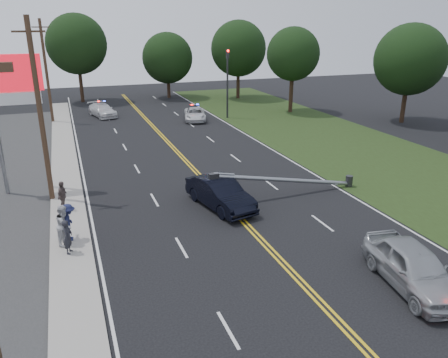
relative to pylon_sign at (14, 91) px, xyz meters
name	(u,v)px	position (x,y,z in m)	size (l,w,h in m)	color
ground	(297,278)	(10.50, -14.00, -6.00)	(120.00, 120.00, 0.00)	black
sidewalk	(68,210)	(2.10, -4.00, -5.94)	(1.80, 70.00, 0.12)	#9A958B
grass_verge	(396,168)	(24.00, -4.00, -5.99)	(12.00, 80.00, 0.01)	black
centerline_yellow	(215,192)	(10.50, -4.00, -5.99)	(0.36, 80.00, 0.00)	gold
pylon_sign	(14,91)	(0.00, 0.00, 0.00)	(3.20, 0.35, 8.00)	gray
traffic_signal	(227,78)	(18.80, 16.00, -1.79)	(0.28, 0.41, 7.05)	#2D2D30
fallen_streetlight	(294,180)	(14.69, -6.00, -5.08)	(9.36, 0.44, 1.91)	#2D2D30
utility_pole_mid	(40,112)	(1.30, -2.00, -0.91)	(1.60, 0.28, 10.00)	#382619
utility_pole_far	(46,71)	(1.30, 20.00, -0.91)	(1.60, 0.28, 10.00)	#382619
tree_6	(77,44)	(4.88, 31.74, 1.09)	(7.33, 7.33, 10.76)	black
tree_7	(167,58)	(16.05, 31.19, -0.81)	(6.59, 6.59, 8.49)	black
tree_8	(238,49)	(24.67, 27.57, 0.41)	(7.15, 7.15, 9.99)	black
tree_9	(293,54)	(26.71, 16.65, 0.35)	(5.78, 5.78, 9.26)	black
tree_13	(410,60)	(34.76, 7.83, 0.20)	(6.89, 6.89, 9.65)	black
crashed_sedan	(220,193)	(10.01, -6.25, -5.18)	(1.72, 4.94, 1.63)	black
waiting_sedan	(413,267)	(14.35, -16.02, -5.15)	(1.99, 4.96, 1.69)	#9C9FA3
emergency_a	(195,114)	(15.19, 15.98, -5.36)	(2.10, 4.55, 1.26)	silver
emergency_b	(102,110)	(6.36, 21.34, -5.31)	(1.93, 4.74, 1.37)	silver
bystander_a	(68,237)	(2.04, -8.96, -5.10)	(0.57, 0.37, 1.55)	#222229
bystander_b	(64,225)	(1.94, -8.03, -4.93)	(0.92, 0.71, 1.88)	#B3B3B8
bystander_c	(69,222)	(2.13, -7.67, -5.00)	(1.13, 0.65, 1.76)	#1A1F43
bystander_d	(62,196)	(1.90, -3.97, -5.07)	(0.94, 0.39, 1.61)	#534542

